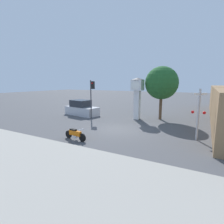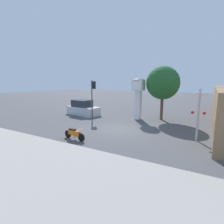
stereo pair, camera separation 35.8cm
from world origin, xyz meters
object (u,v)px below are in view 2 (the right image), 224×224
Objects in this scene: clock_tower at (138,92)px; street_tree at (163,83)px; traffic_light at (93,92)px; railroad_crossing_signal at (198,113)px; parked_car at (83,109)px; motorcycle at (74,134)px.

clock_tower is 0.79× the size of street_tree.
railroad_crossing_signal is (10.38, -2.53, -0.91)m from traffic_light.
clock_tower reaches higher than parked_car.
motorcycle is 8.45m from railroad_crossing_signal.
traffic_light is at bearing -154.61° from street_tree.
railroad_crossing_signal is (6.03, -4.58, -1.00)m from clock_tower.
motorcycle is 0.43× the size of parked_car.
railroad_crossing_signal is (7.32, 3.93, 1.51)m from motorcycle.
motorcycle is at bearing -151.81° from railroad_crossing_signal.
railroad_crossing_signal is at bearing -6.91° from parked_car.
clock_tower is 7.12m from parked_car.
motorcycle is 7.54m from traffic_light.
traffic_light is at bearing -16.75° from parked_car.
motorcycle is 9.36m from parked_car.
traffic_light reaches higher than parked_car.
clock_tower is (1.29, 8.51, 2.51)m from motorcycle.
motorcycle is 0.54× the size of railroad_crossing_signal.
traffic_light is at bearing 166.28° from railroad_crossing_signal.
clock_tower is 7.64m from railroad_crossing_signal.
clock_tower is at bearing -154.37° from street_tree.
clock_tower is 4.81m from traffic_light.
motorcycle is at bearing -64.71° from traffic_light.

